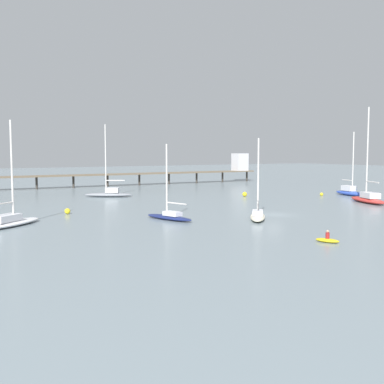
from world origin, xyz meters
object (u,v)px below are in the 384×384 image
Objects in this scene: sailboat_gray at (109,193)px; sailboat_navy at (170,215)px; pier at (159,170)px; mooring_buoy_far at (322,194)px; mooring_buoy_inner at (245,194)px; sailboat_cream at (258,214)px; mooring_buoy_mid at (67,211)px; sailboat_blue at (350,191)px; sailboat_red at (368,198)px; dinghy_yellow at (327,240)px; sailboat_white at (10,220)px.

sailboat_navy is (-4.62, -31.60, -0.17)m from sailboat_gray.
pier is 45.17m from mooring_buoy_far.
mooring_buoy_inner is (-1.21, -36.85, -3.24)m from pier.
mooring_buoy_inner is at bearing 153.01° from mooring_buoy_far.
sailboat_cream is 13.02× the size of mooring_buoy_mid.
sailboat_blue is 0.77× the size of sailboat_red.
sailboat_blue is 12.84m from sailboat_red.
mooring_buoy_mid is (-9.08, 11.78, -0.20)m from sailboat_navy.
sailboat_cream is 27.85m from sailboat_red.
sailboat_navy is 20.96m from dinghy_yellow.
mooring_buoy_far is at bearing 158.74° from sailboat_blue.
dinghy_yellow is (5.50, -20.22, -0.35)m from sailboat_navy.
sailboat_white is at bearing 132.85° from dinghy_yellow.
sailboat_blue is 0.90× the size of sailboat_gray.
sailboat_cream is at bearing 74.87° from dinghy_yellow.
mooring_buoy_mid is at bearing 127.63° from sailboat_navy.
dinghy_yellow is at bearing -135.98° from mooring_buoy_far.
pier is at bearing 99.57° from sailboat_red.
sailboat_white reaches higher than pier.
mooring_buoy_far is at bearing -26.99° from mooring_buoy_inner.
sailboat_white is 0.76× the size of sailboat_red.
mooring_buoy_far is at bearing 17.56° from sailboat_navy.
mooring_buoy_inner is at bearing 62.11° from dinghy_yellow.
sailboat_cream is at bearing -20.04° from sailboat_white.
sailboat_cream is at bearing -156.19° from sailboat_blue.
mooring_buoy_inner is (-18.43, 8.73, -0.36)m from sailboat_blue.
mooring_buoy_mid is 0.89× the size of mooring_buoy_inner.
mooring_buoy_mid is at bearing -124.66° from sailboat_gray.
sailboat_navy is at bearing -144.05° from mooring_buoy_inner.
sailboat_gray reaches higher than sailboat_white.
sailboat_blue is 1.01× the size of sailboat_white.
sailboat_white is (-27.25, 9.94, 0.06)m from sailboat_cream.
mooring_buoy_far is at bearing 44.02° from dinghy_yellow.
mooring_buoy_mid is at bearing -168.36° from mooring_buoy_inner.
sailboat_cream reaches higher than sailboat_navy.
sailboat_cream is at bearing -124.60° from mooring_buoy_inner.
sailboat_gray is 24.10m from mooring_buoy_mid.
sailboat_cream reaches higher than mooring_buoy_inner.
mooring_buoy_mid is (-18.64, 16.95, -0.23)m from sailboat_cream.
mooring_buoy_inner is at bearing 119.28° from sailboat_red.
sailboat_navy is at bearing -162.44° from mooring_buoy_far.
mooring_buoy_inner is at bearing 11.64° from mooring_buoy_mid.
mooring_buoy_far is (-5.42, 2.11, -0.47)m from sailboat_blue.
mooring_buoy_far is (56.98, 7.67, -0.36)m from sailboat_white.
dinghy_yellow is 3.91× the size of mooring_buoy_far.
sailboat_blue reaches higher than dinghy_yellow.
dinghy_yellow is at bearing -117.89° from mooring_buoy_inner.
sailboat_cream is at bearing -82.35° from sailboat_gray.
sailboat_white is 15.47× the size of mooring_buoy_mid.
sailboat_white is 46.24m from mooring_buoy_inner.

